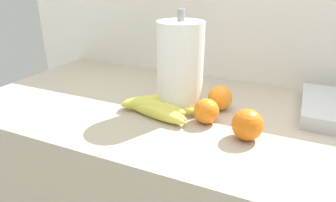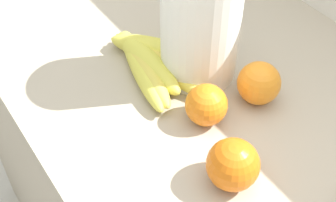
% 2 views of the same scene
% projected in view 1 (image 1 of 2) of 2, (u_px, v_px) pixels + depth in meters
% --- Properties ---
extents(wall_back, '(2.18, 0.06, 1.30)m').
position_uv_depth(wall_back, '(277.00, 139.00, 1.12)').
color(wall_back, silver).
rests_on(wall_back, ground).
extents(banana_bunch, '(0.22, 0.17, 0.04)m').
position_uv_depth(banana_bunch, '(156.00, 107.00, 0.81)').
color(banana_bunch, '#DFD64C').
rests_on(banana_bunch, counter).
extents(orange_far_right, '(0.07, 0.07, 0.07)m').
position_uv_depth(orange_far_right, '(206.00, 111.00, 0.75)').
color(orange_far_right, orange).
rests_on(orange_far_right, counter).
extents(orange_back_right, '(0.07, 0.07, 0.07)m').
position_uv_depth(orange_back_right, '(220.00, 98.00, 0.83)').
color(orange_back_right, orange).
rests_on(orange_back_right, counter).
extents(orange_front, '(0.07, 0.07, 0.07)m').
position_uv_depth(orange_front, '(247.00, 125.00, 0.68)').
color(orange_front, orange).
rests_on(orange_front, counter).
extents(paper_towel_roll, '(0.13, 0.13, 0.27)m').
position_uv_depth(paper_towel_roll, '(180.00, 67.00, 0.80)').
color(paper_towel_roll, white).
rests_on(paper_towel_roll, counter).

